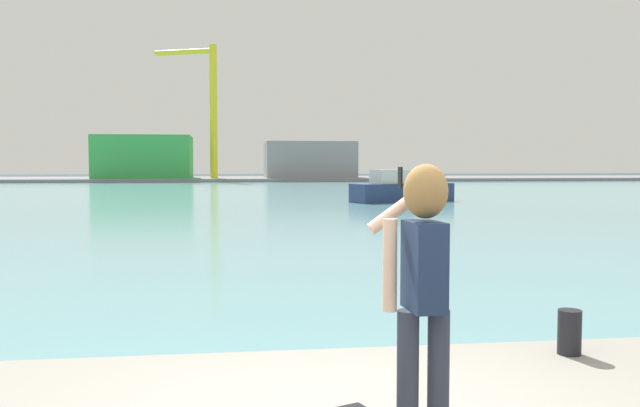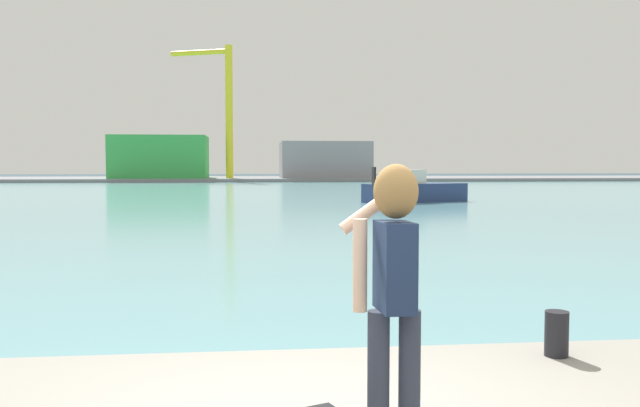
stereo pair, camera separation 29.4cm
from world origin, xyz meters
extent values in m
plane|color=#334751|center=(0.00, 50.00, 0.00)|extent=(220.00, 220.00, 0.00)
cube|color=#6BA8B2|center=(0.00, 52.00, 0.01)|extent=(140.00, 100.00, 0.02)
cube|color=gray|center=(0.00, 92.00, 0.23)|extent=(140.00, 20.00, 0.46)
cylinder|color=#2D3342|center=(0.30, -0.08, 1.01)|extent=(0.14, 0.14, 0.82)
cylinder|color=#2D3342|center=(0.50, -0.08, 1.01)|extent=(0.14, 0.14, 0.82)
cube|color=#1E2D4C|center=(0.40, -0.08, 1.70)|extent=(0.22, 0.35, 0.56)
sphere|color=#E0B293|center=(0.40, -0.08, 2.16)|extent=(0.22, 0.22, 0.22)
ellipsoid|color=olive|center=(0.40, -0.10, 2.17)|extent=(0.28, 0.26, 0.34)
cylinder|color=#E0B293|center=(0.18, -0.08, 1.71)|extent=(0.09, 0.09, 0.58)
cylinder|color=#E0B293|center=(0.33, 0.14, 2.08)|extent=(0.53, 0.12, 0.40)
cube|color=black|center=(0.33, 0.26, 2.25)|extent=(0.02, 0.07, 0.14)
cylinder|color=black|center=(2.25, 1.53, 0.80)|extent=(0.21, 0.21, 0.41)
cube|color=navy|center=(9.62, 35.73, 0.59)|extent=(6.81, 4.00, 1.14)
cube|color=silver|center=(8.85, 35.46, 1.59)|extent=(2.64, 2.14, 0.86)
cube|color=green|center=(-12.84, 88.69, 3.36)|extent=(12.75, 8.92, 5.79)
cube|color=gray|center=(10.04, 89.83, 2.99)|extent=(12.50, 9.86, 5.06)
cylinder|color=yellow|center=(-3.31, 86.54, 9.43)|extent=(1.00, 1.00, 17.94)
cylinder|color=yellow|center=(-7.25, 88.10, 17.60)|extent=(8.15, 3.79, 0.70)
camera|label=1|loc=(-0.79, -4.06, 2.34)|focal=37.02mm
camera|label=2|loc=(-0.50, -4.09, 2.34)|focal=37.02mm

